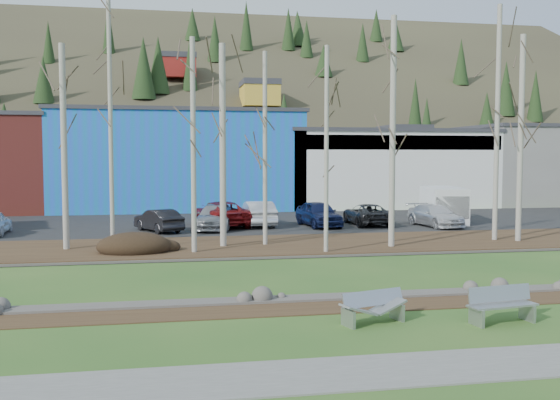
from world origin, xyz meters
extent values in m
plane|color=#2A541D|center=(0.00, 0.00, 0.00)|extent=(200.00, 200.00, 0.00)
cube|color=#61605C|center=(0.00, -3.50, 0.02)|extent=(80.00, 2.00, 0.04)
cube|color=#382616|center=(0.00, 2.10, 0.01)|extent=(80.00, 1.80, 0.03)
cube|color=#382616|center=(0.00, 14.50, 0.07)|extent=(80.00, 7.00, 0.15)
cube|color=black|center=(0.00, 25.00, 0.07)|extent=(80.00, 14.00, 0.14)
cube|color=#136EBD|center=(-6.00, 39.00, 4.00)|extent=(20.00, 12.00, 8.00)
cube|color=#333338|center=(-6.00, 39.00, 8.15)|extent=(20.40, 12.24, 0.30)
cube|color=silver|center=(12.00, 39.00, 3.25)|extent=(18.00, 12.00, 6.50)
cube|color=#333338|center=(12.00, 39.00, 6.65)|extent=(18.36, 12.24, 0.30)
cube|color=navy|center=(12.00, 33.10, 5.60)|extent=(17.64, 0.20, 1.20)
cube|color=slate|center=(28.00, 39.00, 3.50)|extent=(14.00, 12.00, 7.00)
cube|color=#333338|center=(28.00, 39.00, 7.15)|extent=(14.28, 12.24, 0.30)
cube|color=#A7AAAC|center=(0.98, -0.60, 0.24)|extent=(0.17, 0.60, 0.47)
cube|color=#A7AAAC|center=(2.58, -0.37, 0.24)|extent=(0.17, 0.60, 0.47)
cube|color=#A7AAAC|center=(1.82, -0.25, 0.75)|extent=(1.94, 0.40, 0.43)
cube|color=#A7AAAC|center=(1.78, -0.48, 0.48)|extent=(2.00, 0.80, 0.05)
cube|color=#A7AAAC|center=(-2.38, -0.11, 0.23)|extent=(0.25, 0.58, 0.46)
cube|color=#A7AAAC|center=(-0.86, 0.35, 0.23)|extent=(0.25, 0.58, 0.46)
cube|color=#A7AAAC|center=(-1.55, 0.34, 0.63)|extent=(1.88, 0.74, 0.41)
cube|color=#95989A|center=(-2.07, -0.02, 0.42)|extent=(1.03, 0.77, 0.34)
cube|color=#95989A|center=(-1.16, 0.25, 0.42)|extent=(1.03, 0.77, 0.34)
ellipsoid|color=black|center=(-8.49, 13.11, 0.48)|extent=(3.35, 2.36, 0.66)
cylinder|color=#AAA79B|center=(-11.65, 14.60, 4.88)|extent=(0.28, 0.28, 9.46)
cylinder|color=#AAA79B|center=(-9.46, 13.49, 5.78)|extent=(0.20, 0.20, 11.26)
cylinder|color=#AAA79B|center=(-4.35, 14.30, 4.97)|extent=(0.31, 0.31, 9.64)
cylinder|color=#AAA79B|center=(-5.81, 12.65, 4.94)|extent=(0.23, 0.23, 9.59)
cylinder|color=#AAA79B|center=(-2.28, 14.47, 4.83)|extent=(0.22, 0.22, 9.36)
cylinder|color=#AAA79B|center=(0.07, 11.67, 4.77)|extent=(0.20, 0.20, 9.23)
cylinder|color=#AAA79B|center=(3.59, 12.74, 5.61)|extent=(0.28, 0.28, 10.92)
cylinder|color=#AAA79B|center=(10.68, 13.46, 5.36)|extent=(0.28, 0.28, 10.42)
cylinder|color=#AAA79B|center=(9.70, 14.04, 6.15)|extent=(0.25, 0.25, 12.00)
imported|color=black|center=(-7.50, 20.79, 0.79)|extent=(2.99, 4.12, 1.29)
imported|color=maroon|center=(-3.73, 22.85, 0.92)|extent=(3.55, 5.96, 1.55)
imported|color=gray|center=(-4.17, 21.49, 0.86)|extent=(3.11, 5.33, 1.45)
imported|color=#151E47|center=(2.21, 21.75, 0.93)|extent=(2.34, 4.78, 1.57)
imported|color=silver|center=(-1.46, 22.77, 0.91)|extent=(1.83, 4.75, 1.54)
imported|color=#27272A|center=(5.43, 22.03, 0.81)|extent=(2.32, 4.84, 1.33)
imported|color=silver|center=(9.32, 20.50, 0.81)|extent=(2.47, 4.81, 1.33)
cube|color=white|center=(10.97, 22.91, 1.28)|extent=(3.24, 5.56, 2.28)
cube|color=black|center=(10.53, 20.90, 1.28)|extent=(2.25, 1.51, 1.41)
camera|label=1|loc=(-7.00, -15.54, 4.45)|focal=40.00mm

